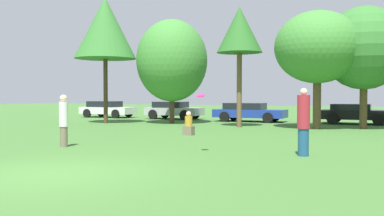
{
  "coord_description": "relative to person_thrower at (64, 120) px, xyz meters",
  "views": [
    {
      "loc": [
        6.85,
        -7.13,
        1.74
      ],
      "look_at": [
        0.58,
        5.78,
        1.3
      ],
      "focal_mm": 40.13,
      "sensor_mm": 36.0,
      "label": 1
    }
  ],
  "objects": [
    {
      "name": "ground_plane",
      "position": [
        3.23,
        -3.83,
        -0.9
      ],
      "size": [
        120.0,
        120.0,
        0.0
      ],
      "primitive_type": "plane",
      "color": "#3D6B2D"
    },
    {
      "name": "person_thrower",
      "position": [
        0.0,
        0.0,
        0.0
      ],
      "size": [
        0.3,
        0.3,
        1.74
      ],
      "rotation": [
        0.0,
        0.0,
        0.17
      ],
      "color": "#726651",
      "rests_on": "ground"
    },
    {
      "name": "person_catcher",
      "position": [
        7.63,
        1.34,
        0.07
      ],
      "size": [
        0.36,
        0.36,
        1.93
      ],
      "rotation": [
        0.0,
        0.0,
        -2.97
      ],
      "color": "navy",
      "rests_on": "ground"
    },
    {
      "name": "frisbee",
      "position": [
        4.77,
        0.55,
        0.81
      ],
      "size": [
        0.25,
        0.24,
        0.1
      ],
      "color": "#F21E72"
    },
    {
      "name": "bystander_sitting",
      "position": [
        1.89,
        5.58,
        -0.49
      ],
      "size": [
        0.43,
        0.36,
        1.03
      ],
      "color": "#726651",
      "rests_on": "ground"
    },
    {
      "name": "tree_0",
      "position": [
        -6.14,
        10.34,
        4.89
      ],
      "size": [
        3.74,
        3.74,
        7.69
      ],
      "color": "#473323",
      "rests_on": "ground"
    },
    {
      "name": "tree_1",
      "position": [
        -2.39,
        11.93,
        2.9
      ],
      "size": [
        4.3,
        4.3,
        6.3
      ],
      "color": "#473323",
      "rests_on": "ground"
    },
    {
      "name": "tree_2",
      "position": [
        2.32,
        10.85,
        4.25
      ],
      "size": [
        2.45,
        2.45,
        6.44
      ],
      "color": "brown",
      "rests_on": "ground"
    },
    {
      "name": "tree_3",
      "position": [
        6.29,
        11.39,
        3.23
      ],
      "size": [
        4.32,
        4.32,
        5.99
      ],
      "color": "brown",
      "rests_on": "ground"
    },
    {
      "name": "tree_4",
      "position": [
        8.41,
        12.5,
        3.19
      ],
      "size": [
        4.22,
        4.22,
        6.23
      ],
      "color": "brown",
      "rests_on": "ground"
    },
    {
      "name": "parked_car_white",
      "position": [
        -10.2,
        15.84,
        -0.24
      ],
      "size": [
        4.25,
        2.01,
        1.25
      ],
      "rotation": [
        0.0,
        0.0,
        0.02
      ],
      "color": "silver",
      "rests_on": "ground"
    },
    {
      "name": "parked_car_silver",
      "position": [
        -4.52,
        16.06,
        -0.23
      ],
      "size": [
        4.03,
        2.04,
        1.24
      ],
      "rotation": [
        0.0,
        0.0,
        0.02
      ],
      "color": "#B2B2B7",
      "rests_on": "ground"
    },
    {
      "name": "parked_car_blue",
      "position": [
        1.25,
        15.65,
        -0.26
      ],
      "size": [
        4.62,
        2.1,
        1.21
      ],
      "rotation": [
        0.0,
        0.0,
        0.02
      ],
      "color": "#1E389E",
      "rests_on": "ground"
    },
    {
      "name": "parked_car_black",
      "position": [
        7.69,
        16.23,
        -0.25
      ],
      "size": [
        4.05,
        2.15,
        1.19
      ],
      "rotation": [
        0.0,
        0.0,
        0.02
      ],
      "color": "black",
      "rests_on": "ground"
    }
  ]
}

